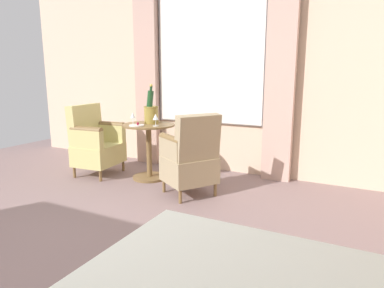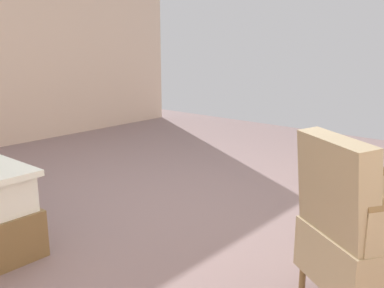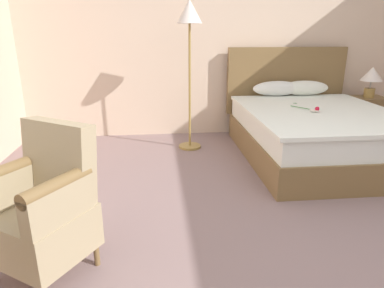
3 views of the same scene
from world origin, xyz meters
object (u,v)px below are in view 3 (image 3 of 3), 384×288
object	(u,v)px
bedside_lamp	(372,76)
floor_lamp_brass	(190,28)
bed	(313,129)
armchair_by_window	(44,207)
nightstand	(365,117)

from	to	relation	value
bedside_lamp	floor_lamp_brass	world-z (taller)	floor_lamp_brass
bed	bedside_lamp	world-z (taller)	bed
floor_lamp_brass	bedside_lamp	bearing A→B (deg)	5.12
armchair_by_window	bed	bearing A→B (deg)	36.04
bedside_lamp	armchair_by_window	xyz separation A→B (m)	(-3.59, -2.50, -0.41)
bedside_lamp	armchair_by_window	distance (m)	4.39
bedside_lamp	armchair_by_window	bearing A→B (deg)	-145.16
nightstand	bed	bearing A→B (deg)	-148.11
floor_lamp_brass	nightstand	bearing A→B (deg)	5.12
bedside_lamp	nightstand	bearing A→B (deg)	0.00
floor_lamp_brass	armchair_by_window	distance (m)	2.72
bed	armchair_by_window	xyz separation A→B (m)	(-2.51, -1.83, 0.11)
bed	nightstand	size ratio (longest dim) A/B	3.76
nightstand	floor_lamp_brass	distance (m)	2.77
bed	bedside_lamp	distance (m)	1.37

